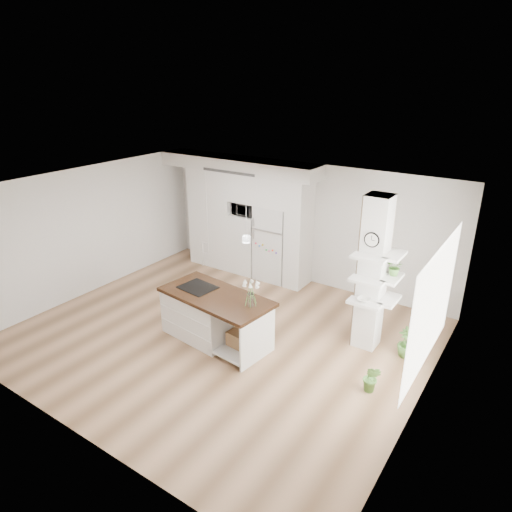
{
  "coord_description": "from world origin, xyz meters",
  "views": [
    {
      "loc": [
        4.54,
        -5.62,
        4.45
      ],
      "look_at": [
        0.17,
        0.9,
        1.3
      ],
      "focal_mm": 32.0,
      "sensor_mm": 36.0,
      "label": 1
    }
  ],
  "objects_px": {
    "kitchen_island": "(208,313)",
    "floor_plant_a": "(372,378)",
    "refrigerator": "(274,243)",
    "bookshelf": "(215,255)"
  },
  "relations": [
    {
      "from": "kitchen_island",
      "to": "floor_plant_a",
      "type": "relative_size",
      "value": 4.4
    },
    {
      "from": "kitchen_island",
      "to": "floor_plant_a",
      "type": "distance_m",
      "value": 3.03
    },
    {
      "from": "refrigerator",
      "to": "bookshelf",
      "type": "height_order",
      "value": "refrigerator"
    },
    {
      "from": "refrigerator",
      "to": "floor_plant_a",
      "type": "height_order",
      "value": "refrigerator"
    },
    {
      "from": "kitchen_island",
      "to": "bookshelf",
      "type": "xyz_separation_m",
      "value": [
        -1.96,
        2.65,
        -0.2
      ]
    },
    {
      "from": "bookshelf",
      "to": "floor_plant_a",
      "type": "relative_size",
      "value": 1.29
    },
    {
      "from": "refrigerator",
      "to": "floor_plant_a",
      "type": "distance_m",
      "value": 4.36
    },
    {
      "from": "floor_plant_a",
      "to": "kitchen_island",
      "type": "bearing_deg",
      "value": -177.31
    },
    {
      "from": "bookshelf",
      "to": "floor_plant_a",
      "type": "distance_m",
      "value": 5.58
    },
    {
      "from": "bookshelf",
      "to": "kitchen_island",
      "type": "bearing_deg",
      "value": -60.15
    }
  ]
}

